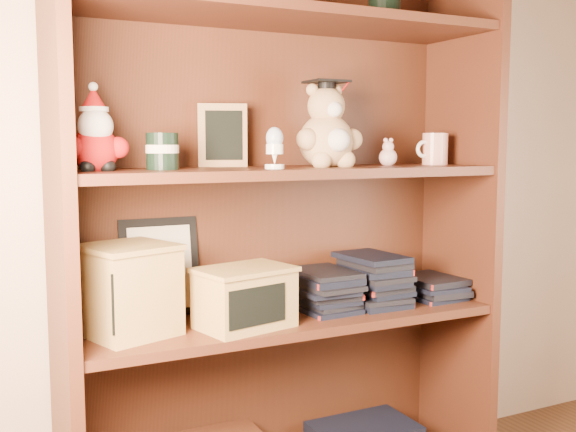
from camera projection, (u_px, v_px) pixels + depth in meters
name	position (u px, v px, depth m)	size (l,w,h in m)	color
bookcase	(279.00, 229.00, 1.85)	(1.20, 0.35, 1.60)	#4E2616
shelf_lower	(288.00, 319.00, 1.83)	(1.14, 0.33, 0.02)	#4E2616
shelf_upper	(288.00, 172.00, 1.79)	(1.14, 0.33, 0.02)	#4E2616
santa_plush	(95.00, 138.00, 1.55)	(0.15, 0.11, 0.21)	#A50F0F
teachers_tin	(162.00, 151.00, 1.63)	(0.08, 0.08, 0.09)	black
chalkboard_plaque	(223.00, 136.00, 1.82)	(0.13, 0.09, 0.17)	#9E7547
egg_cup	(275.00, 146.00, 1.68)	(0.05, 0.05, 0.10)	white
grad_teddy_bear	(327.00, 133.00, 1.82)	(0.20, 0.17, 0.24)	tan
pink_figurine	(388.00, 155.00, 1.92)	(0.05, 0.05, 0.08)	#D2A4A2
teacher_mug	(434.00, 149.00, 2.00)	(0.11, 0.07, 0.09)	silver
certificate_frame	(160.00, 268.00, 1.80)	(0.21, 0.05, 0.27)	black
treats_box	(129.00, 289.00, 1.63)	(0.26, 0.26, 0.22)	tan
pencils_box	(245.00, 297.00, 1.69)	(0.27, 0.21, 0.15)	tan
book_stack_left	(323.00, 288.00, 1.87)	(0.14, 0.20, 0.13)	black
book_stack_mid	(374.00, 279.00, 1.94)	(0.14, 0.20, 0.14)	black
book_stack_right	(430.00, 286.00, 2.04)	(0.14, 0.20, 0.06)	black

